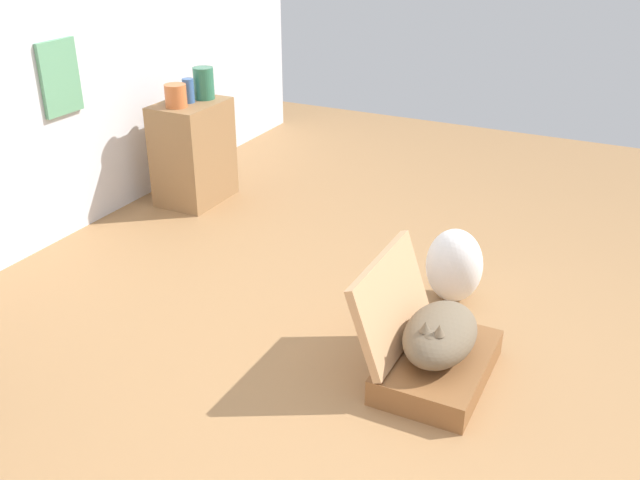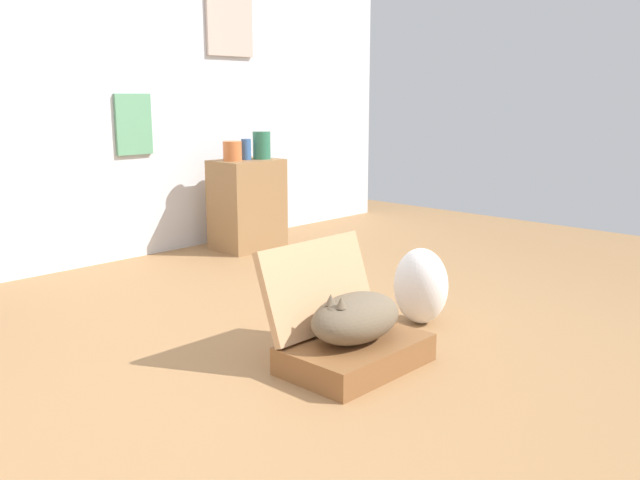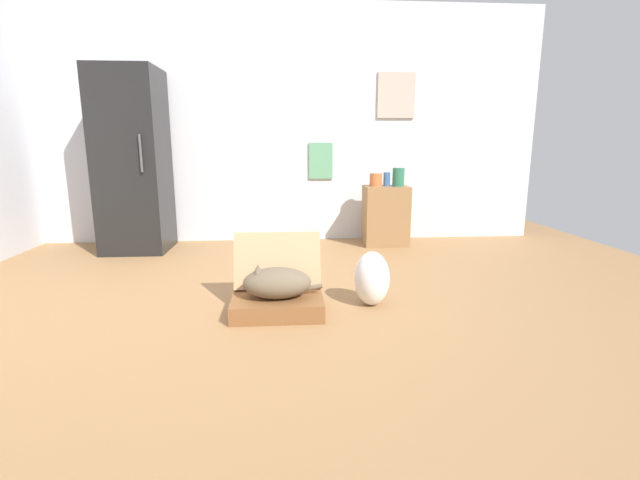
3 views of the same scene
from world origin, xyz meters
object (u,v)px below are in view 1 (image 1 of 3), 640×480
cat (440,334)px  plastic_bag_white (454,265)px  suitcase_base (437,366)px  vase_tall (176,96)px  vase_short (204,83)px  side_table (193,152)px  vase_round (188,91)px

cat → plastic_bag_white: plastic_bag_white is taller
suitcase_base → vase_tall: (1.03, 2.03, 0.66)m
cat → vase_short: (1.28, 1.99, 0.53)m
side_table → vase_tall: (-0.12, 0.01, 0.39)m
vase_tall → vase_round: size_ratio=0.93×
vase_tall → vase_short: bearing=-9.8°
suitcase_base → vase_tall: 2.37m
cat → vase_round: 2.38m
vase_round → plastic_bag_white: bearing=-105.1°
side_table → vase_short: vase_short is taller
side_table → vase_round: size_ratio=4.37×
cat → vase_round: vase_round is taller
plastic_bag_white → vase_tall: bearing=78.4°
suitcase_base → vase_tall: bearing=63.0°
suitcase_base → vase_round: vase_round is taller
vase_round → vase_short: bearing=-15.7°
suitcase_base → vase_round: (1.15, 2.02, 0.66)m
suitcase_base → side_table: 2.34m
vase_tall → vase_short: (0.24, -0.04, 0.03)m
suitcase_base → cat: cat is taller
side_table → vase_short: (0.12, -0.03, 0.42)m
cat → vase_tall: 2.33m
vase_tall → plastic_bag_white: bearing=-101.6°
plastic_bag_white → vase_short: bearing=71.3°
vase_short → vase_round: 0.13m
side_table → vase_tall: bearing=176.6°
side_table → suitcase_base: bearing=-119.7°
suitcase_base → side_table: (1.15, 2.02, 0.27)m
cat → vase_short: 2.42m
vase_short → vase_round: size_ratio=1.33×
suitcase_base → vase_tall: size_ratio=4.31×
cat → vase_tall: vase_tall is taller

